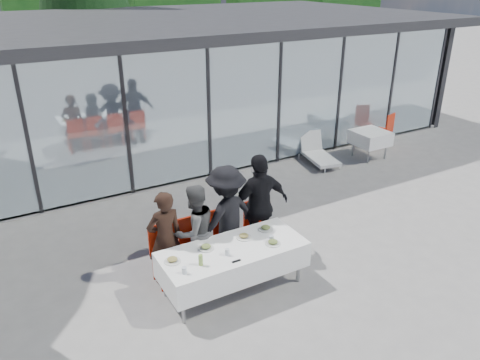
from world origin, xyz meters
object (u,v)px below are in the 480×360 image
object	(u,v)px
diner_chair_c	(225,234)
lounger	(317,152)
diner_chair_a	(165,251)
juice_bottle	(201,260)
diner_a	(165,238)
plate_b	(206,247)
spare_chair_b	(386,128)
plate_d	(266,228)
spare_table_right	(370,138)
plate_extra	(273,242)
diner_b	(195,231)
plate_c	(244,236)
diner_chair_d	(258,224)
diner_chair_b	(194,243)
folded_eyeglasses	(236,261)
plate_a	(172,260)
spare_chair_a	(354,125)
dining_table	(233,260)
diner_d	(260,206)
diner_c	(226,217)

from	to	relation	value
diner_chair_c	lounger	distance (m)	5.17
diner_chair_a	juice_bottle	bearing A→B (deg)	-77.24
diner_a	plate_b	xyz separation A→B (m)	(0.46, -0.51, -0.02)
diner_chair_c	spare_chair_b	world-z (taller)	same
plate_d	spare_table_right	world-z (taller)	plate_d
diner_chair_c	lounger	xyz separation A→B (m)	(4.26, 2.91, -0.28)
plate_extra	plate_d	bearing A→B (deg)	71.88
diner_b	plate_c	size ratio (longest dim) A/B	6.51
lounger	diner_chair_d	bearing A→B (deg)	-141.10
diner_a	plate_d	xyz separation A→B (m)	(1.56, -0.47, -0.02)
diner_chair_c	juice_bottle	size ratio (longest dim) A/B	5.88
juice_bottle	diner_a	bearing A→B (deg)	103.57
spare_chair_b	diner_chair_b	bearing A→B (deg)	-158.22
spare_table_right	folded_eyeglasses	bearing A→B (deg)	-149.56
plate_a	plate_b	size ratio (longest dim) A/B	1.00
diner_chair_d	spare_table_right	world-z (taller)	diner_chair_d
diner_b	folded_eyeglasses	world-z (taller)	diner_b
diner_chair_c	spare_chair_a	xyz separation A→B (m)	(6.11, 3.58, 0.00)
diner_chair_a	lounger	size ratio (longest dim) A/B	0.68
diner_chair_a	diner_b	world-z (taller)	diner_b
diner_chair_d	plate_extra	bearing A→B (deg)	-108.22
diner_chair_a	folded_eyeglasses	size ratio (longest dim) A/B	6.96
diner_b	plate_extra	distance (m)	1.28
diner_chair_b	diner_chair_c	world-z (taller)	same
diner_b	plate_b	distance (m)	0.51
juice_bottle	spare_chair_b	xyz separation A→B (m)	(7.55, 3.82, -0.30)
dining_table	lounger	world-z (taller)	dining_table
spare_table_right	spare_chair_a	xyz separation A→B (m)	(0.44, 1.11, -0.02)
plate_d	spare_table_right	xyz separation A→B (m)	(5.19, 2.99, -0.22)
lounger	diner_a	bearing A→B (deg)	-150.94
diner_chair_c	plate_c	distance (m)	0.62
diner_b	diner_d	distance (m)	1.23
diner_chair_b	plate_d	world-z (taller)	diner_chair_b
plate_c	spare_table_right	bearing A→B (deg)	28.36
diner_chair_d	juice_bottle	xyz separation A→B (m)	(-1.52, -0.92, 0.30)
plate_c	lounger	size ratio (longest dim) A/B	0.17
diner_b	diner_chair_b	bearing A→B (deg)	-103.93
spare_table_right	lounger	world-z (taller)	spare_table_right
diner_c	folded_eyeglasses	world-z (taller)	diner_c
plate_a	lounger	distance (m)	6.53
juice_bottle	spare_chair_b	size ratio (longest dim) A/B	0.17
diner_chair_b	diner_c	bearing A→B (deg)	-5.62
dining_table	diner_chair_d	world-z (taller)	diner_chair_d
diner_b	plate_c	distance (m)	0.80
diner_c	diner_chair_c	world-z (taller)	diner_c
plate_a	juice_bottle	world-z (taller)	juice_bottle
dining_table	lounger	size ratio (longest dim) A/B	1.59
diner_chair_a	diner_d	xyz separation A→B (m)	(1.73, -0.06, 0.40)
folded_eyeglasses	spare_chair_a	distance (m)	8.01
dining_table	plate_a	world-z (taller)	plate_a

